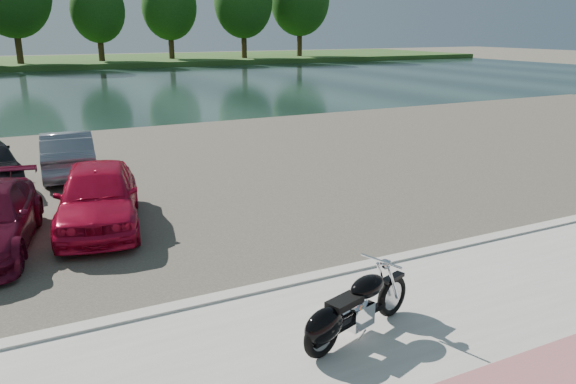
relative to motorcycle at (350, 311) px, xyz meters
name	(u,v)px	position (x,y,z in m)	size (l,w,h in m)	color
ground	(405,325)	(1.13, 0.11, -0.56)	(200.00, 200.00, 0.00)	#595447
promenade	(450,354)	(1.13, -0.89, -0.51)	(60.00, 6.00, 0.10)	#AEABA4
kerb	(339,273)	(1.13, 2.11, -0.49)	(60.00, 0.30, 0.14)	#AEABA4
parking_lot	(193,171)	(1.13, 11.11, -0.54)	(60.00, 18.00, 0.04)	#443F37
river	(78,88)	(1.13, 40.11, -0.56)	(120.00, 40.00, 0.00)	#192D2A
far_bank	(45,62)	(1.13, 72.11, -0.26)	(120.00, 24.00, 0.60)	#244518
far_trees	(82,0)	(5.49, 65.90, 6.93)	(70.25, 10.68, 12.52)	#362713
motorcycle	(350,311)	(0.00, 0.00, 0.00)	(2.26, 1.03, 1.05)	black
car_4	(98,196)	(-2.42, 6.85, 0.23)	(1.77, 4.39, 1.50)	#B40C2F
car_9	(68,153)	(-2.51, 12.23, 0.17)	(1.47, 4.22, 1.39)	slate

